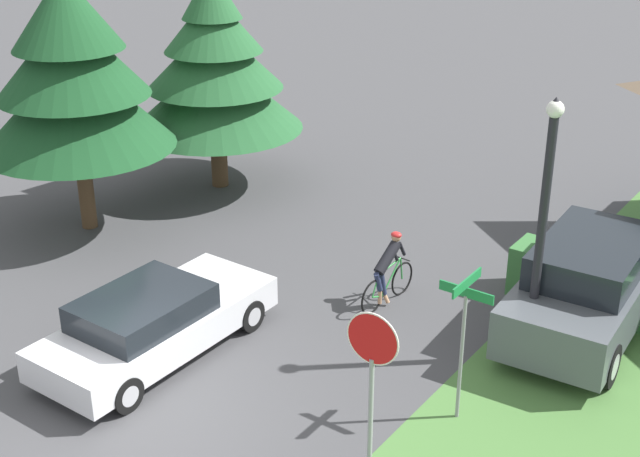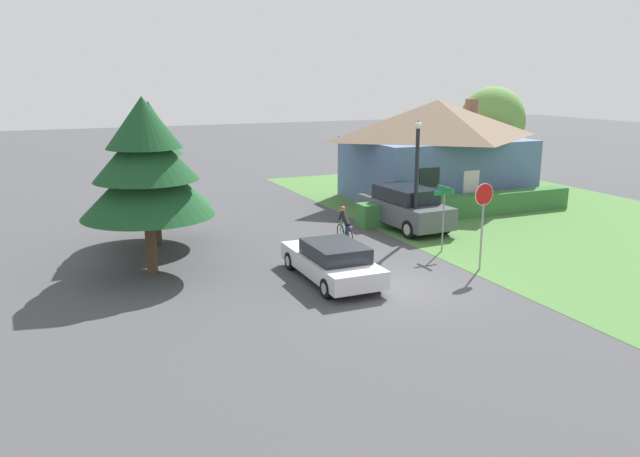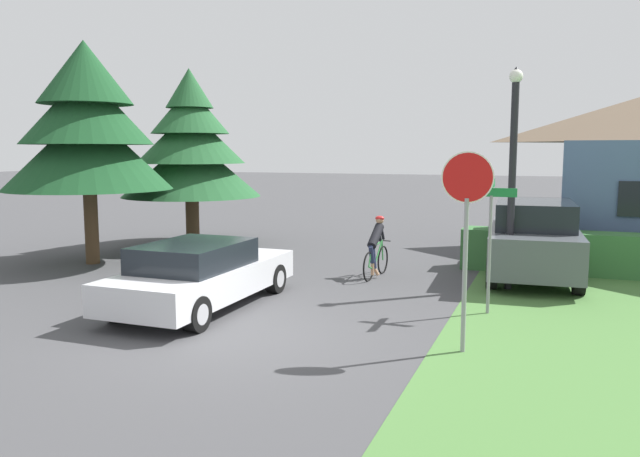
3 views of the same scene
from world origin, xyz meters
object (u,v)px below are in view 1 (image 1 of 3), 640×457
object	(u,v)px
cyclist	(388,271)
conifer_tall_near	(72,75)
conifer_tall_far	(215,68)
sedan_left_lane	(154,323)
street_name_sign	(464,322)
stop_sign	(372,371)
street_lamp	(543,219)
parked_suv_right	(589,285)

from	to	relation	value
cyclist	conifer_tall_near	world-z (taller)	conifer_tall_near
cyclist	conifer_tall_far	xyz separation A→B (m)	(-6.89, 2.88, 2.41)
sedan_left_lane	conifer_tall_near	size ratio (longest dim) A/B	0.78
street_name_sign	conifer_tall_far	world-z (taller)	conifer_tall_far
stop_sign	conifer_tall_far	distance (m)	12.48
street_name_sign	conifer_tall_near	distance (m)	10.81
conifer_tall_far	street_lamp	bearing A→B (deg)	-17.34
parked_suv_right	street_name_sign	xyz separation A→B (m)	(-0.66, -3.85, 0.83)
conifer_tall_near	conifer_tall_far	xyz separation A→B (m)	(0.75, 3.79, -0.54)
street_name_sign	conifer_tall_far	xyz separation A→B (m)	(-9.76, 5.41, 1.37)
cyclist	street_lamp	xyz separation A→B (m)	(3.08, -0.23, 2.00)
parked_suv_right	conifer_tall_far	bearing A→B (deg)	78.12
sedan_left_lane	street_lamp	distance (m)	6.95
cyclist	street_name_sign	distance (m)	3.97
conifer_tall_far	conifer_tall_near	bearing A→B (deg)	-101.21
cyclist	conifer_tall_near	distance (m)	8.25
cyclist	street_lamp	world-z (taller)	street_lamp
cyclist	parked_suv_right	xyz separation A→B (m)	(3.53, 1.32, 0.22)
sedan_left_lane	cyclist	world-z (taller)	cyclist
sedan_left_lane	street_name_sign	world-z (taller)	street_name_sign
parked_suv_right	street_lamp	world-z (taller)	street_lamp
cyclist	parked_suv_right	bearing A→B (deg)	-65.39
stop_sign	street_name_sign	size ratio (longest dim) A/B	1.20
conifer_tall_far	sedan_left_lane	bearing A→B (deg)	-56.78
stop_sign	conifer_tall_far	xyz separation A→B (m)	(-9.64, 7.86, 0.97)
parked_suv_right	street_lamp	xyz separation A→B (m)	(-0.45, -1.55, 1.78)
street_lamp	conifer_tall_near	distance (m)	10.79
cyclist	parked_suv_right	distance (m)	3.77
cyclist	conifer_tall_near	size ratio (longest dim) A/B	0.29
parked_suv_right	stop_sign	size ratio (longest dim) A/B	1.64
sedan_left_lane	parked_suv_right	world-z (taller)	parked_suv_right
cyclist	stop_sign	bearing A→B (deg)	-146.97
sedan_left_lane	stop_sign	distance (m)	5.45
sedan_left_lane	street_lamp	xyz separation A→B (m)	(5.47, 3.76, 2.06)
stop_sign	conifer_tall_near	distance (m)	11.26
street_lamp	conifer_tall_near	xyz separation A→B (m)	(-10.73, -0.68, 0.95)
parked_suv_right	street_name_sign	size ratio (longest dim) A/B	1.97
street_lamp	street_name_sign	size ratio (longest dim) A/B	1.91
cyclist	conifer_tall_far	world-z (taller)	conifer_tall_far
cyclist	street_name_sign	size ratio (longest dim) A/B	0.68
cyclist	street_lamp	distance (m)	3.68
cyclist	conifer_tall_far	distance (m)	7.85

